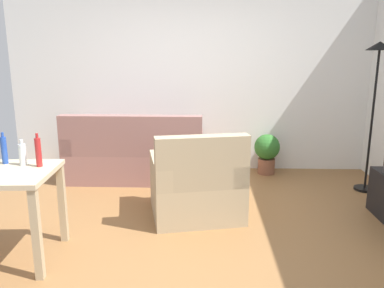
# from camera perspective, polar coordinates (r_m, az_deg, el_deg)

# --- Properties ---
(ground_plane) EXTENTS (5.20, 4.40, 0.02)m
(ground_plane) POSITION_cam_1_polar(r_m,az_deg,el_deg) (3.79, -1.84, -13.00)
(ground_plane) COLOR olive
(wall_rear) EXTENTS (5.20, 0.10, 2.70)m
(wall_rear) POSITION_cam_1_polar(r_m,az_deg,el_deg) (5.61, -0.38, 9.97)
(wall_rear) COLOR white
(wall_rear) RESTS_ON ground_plane
(couch) EXTENTS (1.81, 0.84, 0.92)m
(couch) POSITION_cam_1_polar(r_m,az_deg,el_deg) (5.25, -8.39, -1.94)
(couch) COLOR #996B66
(couch) RESTS_ON ground_plane
(torchiere_lamp) EXTENTS (0.32, 0.32, 1.81)m
(torchiere_lamp) POSITION_cam_1_polar(r_m,az_deg,el_deg) (5.07, 25.78, 9.07)
(torchiere_lamp) COLOR black
(torchiere_lamp) RESTS_ON ground_plane
(potted_plant) EXTENTS (0.36, 0.36, 0.57)m
(potted_plant) POSITION_cam_1_polar(r_m,az_deg,el_deg) (5.53, 11.08, -1.03)
(potted_plant) COLOR brown
(potted_plant) RESTS_ON ground_plane
(armchair) EXTENTS (1.06, 1.01, 0.92)m
(armchair) POSITION_cam_1_polar(r_m,az_deg,el_deg) (4.01, 0.70, -6.38)
(armchair) COLOR tan
(armchair) RESTS_ON ground_plane
(bottle_blue) EXTENTS (0.05, 0.05, 0.27)m
(bottle_blue) POSITION_cam_1_polar(r_m,az_deg,el_deg) (3.59, -26.17, -0.79)
(bottle_blue) COLOR #2347A3
(bottle_blue) RESTS_ON desk
(bottle_clear) EXTENTS (0.06, 0.06, 0.22)m
(bottle_clear) POSITION_cam_1_polar(r_m,az_deg,el_deg) (3.48, -23.90, -1.39)
(bottle_clear) COLOR silver
(bottle_clear) RESTS_ON desk
(bottle_red) EXTENTS (0.05, 0.05, 0.28)m
(bottle_red) POSITION_cam_1_polar(r_m,az_deg,el_deg) (3.38, -21.89, -1.09)
(bottle_red) COLOR #AD2323
(bottle_red) RESTS_ON desk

